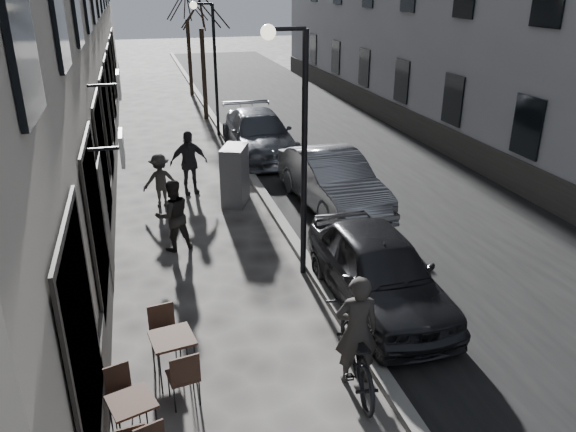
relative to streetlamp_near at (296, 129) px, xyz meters
name	(u,v)px	position (x,y,z in m)	size (l,w,h in m)	color
road	(324,141)	(4.02, 10.00, -3.16)	(7.30, 60.00, 0.00)	black
kerb	(232,146)	(0.37, 10.00, -3.10)	(0.25, 60.00, 0.12)	slate
streetlamp_near	(296,129)	(0.00, 0.00, 0.00)	(0.90, 0.28, 5.09)	black
streetlamp_far	(210,55)	(0.00, 12.00, 0.00)	(0.90, 0.28, 5.09)	black
tree_near	(200,9)	(0.07, 15.00, 1.50)	(2.40, 2.40, 5.70)	black
tree_far	(186,4)	(0.07, 21.00, 1.50)	(2.40, 2.40, 5.70)	black
bistro_set_b	(133,417)	(-3.39, -4.02, -2.74)	(0.78, 1.45, 0.83)	black
bistro_set_c	(173,353)	(-2.77, -2.83, -2.68)	(0.73, 1.61, 0.93)	black
utility_cabinet	(235,175)	(-0.49, 4.41, -2.34)	(0.60, 1.09, 1.64)	#5E5F61
bicycle	(356,350)	(-0.06, -3.59, -2.60)	(0.75, 2.15, 1.13)	black
cyclist_rider	(357,330)	(-0.06, -3.59, -2.24)	(0.67, 0.44, 1.84)	#2B2825
pedestrian_near	(173,215)	(-2.38, 1.86, -2.31)	(0.83, 0.64, 1.70)	black
pedestrian_mid	(160,180)	(-2.51, 4.72, -2.41)	(0.96, 0.55, 1.49)	#2C2A26
pedestrian_far	(189,163)	(-1.64, 5.53, -2.22)	(1.10, 0.46, 1.87)	black
car_near	(378,269)	(1.17, -1.59, -2.41)	(1.77, 4.39, 1.50)	black
car_mid	(332,180)	(2.02, 3.44, -2.39)	(1.62, 4.66, 1.53)	gray
car_far	(259,134)	(1.17, 8.87, -2.40)	(2.12, 5.21, 1.51)	#3B3F46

